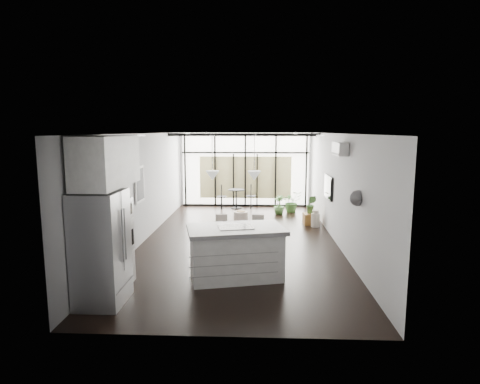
# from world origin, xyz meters

# --- Properties ---
(floor) EXTENTS (5.00, 10.00, 0.00)m
(floor) POSITION_xyz_m (0.00, 0.00, 0.00)
(floor) COLOR black
(floor) RESTS_ON ground
(ceiling) EXTENTS (5.00, 10.00, 0.00)m
(ceiling) POSITION_xyz_m (0.00, 0.00, 2.80)
(ceiling) COLOR silver
(ceiling) RESTS_ON ground
(wall_left) EXTENTS (0.02, 10.00, 2.80)m
(wall_left) POSITION_xyz_m (-2.50, 0.00, 1.40)
(wall_left) COLOR silver
(wall_left) RESTS_ON ground
(wall_right) EXTENTS (0.02, 10.00, 2.80)m
(wall_right) POSITION_xyz_m (2.50, 0.00, 1.40)
(wall_right) COLOR silver
(wall_right) RESTS_ON ground
(wall_back) EXTENTS (5.00, 0.02, 2.80)m
(wall_back) POSITION_xyz_m (0.00, 5.00, 1.40)
(wall_back) COLOR silver
(wall_back) RESTS_ON ground
(wall_front) EXTENTS (5.00, 0.02, 2.80)m
(wall_front) POSITION_xyz_m (0.00, -5.00, 1.40)
(wall_front) COLOR silver
(wall_front) RESTS_ON ground
(glazing) EXTENTS (5.00, 0.20, 2.80)m
(glazing) POSITION_xyz_m (0.00, 4.88, 1.40)
(glazing) COLOR black
(glazing) RESTS_ON ground
(skylight) EXTENTS (4.70, 1.90, 0.06)m
(skylight) POSITION_xyz_m (0.00, 4.00, 2.77)
(skylight) COLOR silver
(skylight) RESTS_ON ceiling
(neighbour_building) EXTENTS (3.50, 0.02, 1.60)m
(neighbour_building) POSITION_xyz_m (0.00, 4.95, 1.10)
(neighbour_building) COLOR beige
(neighbour_building) RESTS_ON ground
(island) EXTENTS (2.06, 1.50, 1.01)m
(island) POSITION_xyz_m (0.05, -2.69, 0.51)
(island) COLOR white
(island) RESTS_ON floor
(cooktop) EXTENTS (0.75, 0.58, 0.01)m
(cooktop) POSITION_xyz_m (0.05, -2.69, 1.02)
(cooktop) COLOR black
(cooktop) RESTS_ON island
(fridge) EXTENTS (0.73, 0.92, 1.90)m
(fridge) POSITION_xyz_m (-2.11, -3.95, 0.95)
(fridge) COLOR #A1A1A6
(fridge) RESTS_ON floor
(appliance_column) EXTENTS (0.56, 0.58, 2.15)m
(appliance_column) POSITION_xyz_m (-2.18, -3.15, 1.08)
(appliance_column) COLOR white
(appliance_column) RESTS_ON floor
(upper_cabinets) EXTENTS (0.62, 1.75, 0.86)m
(upper_cabinets) POSITION_xyz_m (-2.12, -3.50, 2.35)
(upper_cabinets) COLOR white
(upper_cabinets) RESTS_ON wall_left
(pendant_left) EXTENTS (0.26, 0.26, 0.18)m
(pendant_left) POSITION_xyz_m (-0.40, -2.65, 2.02)
(pendant_left) COLOR silver
(pendant_left) RESTS_ON ceiling
(pendant_right) EXTENTS (0.26, 0.26, 0.18)m
(pendant_right) POSITION_xyz_m (0.40, -2.65, 2.02)
(pendant_right) COLOR silver
(pendant_right) RESTS_ON ceiling
(sofa) EXTENTS (1.77, 0.82, 0.67)m
(sofa) POSITION_xyz_m (-0.06, 0.35, 0.33)
(sofa) COLOR #48484A
(sofa) RESTS_ON floor
(console_bench) EXTENTS (1.44, 0.41, 0.46)m
(console_bench) POSITION_xyz_m (0.08, -0.03, 0.23)
(console_bench) COLOR brown
(console_bench) RESTS_ON floor
(pouf) EXTENTS (0.47, 0.47, 0.36)m
(pouf) POSITION_xyz_m (-0.05, 2.04, 0.18)
(pouf) COLOR beige
(pouf) RESTS_ON floor
(crate) EXTENTS (0.48, 0.48, 0.34)m
(crate) POSITION_xyz_m (2.12, 1.95, 0.17)
(crate) COLOR brown
(crate) RESTS_ON floor
(plant_tall) EXTENTS (0.90, 0.94, 0.59)m
(plant_tall) POSITION_xyz_m (1.69, 3.82, 0.29)
(plant_tall) COLOR #3F6B31
(plant_tall) RESTS_ON floor
(plant_med) EXTENTS (0.67, 0.75, 0.37)m
(plant_med) POSITION_xyz_m (1.22, 3.44, 0.18)
(plant_med) COLOR #3F6B31
(plant_med) RESTS_ON floor
(plant_crate) EXTENTS (0.48, 0.64, 0.25)m
(plant_crate) POSITION_xyz_m (2.12, 1.95, 0.47)
(plant_crate) COLOR #3F6B31
(plant_crate) RESTS_ON crate
(milk_can) EXTENTS (0.29, 0.29, 0.51)m
(milk_can) POSITION_xyz_m (2.22, 1.63, 0.26)
(milk_can) COLOR beige
(milk_can) RESTS_ON floor
(bistro_set) EXTENTS (1.49, 0.77, 0.69)m
(bistro_set) POSITION_xyz_m (-0.32, 4.42, 0.34)
(bistro_set) COLOR black
(bistro_set) RESTS_ON floor
(tv) EXTENTS (0.05, 1.10, 0.65)m
(tv) POSITION_xyz_m (2.46, 1.00, 1.30)
(tv) COLOR black
(tv) RESTS_ON wall_right
(ac_unit) EXTENTS (0.22, 0.90, 0.30)m
(ac_unit) POSITION_xyz_m (2.38, -0.80, 2.45)
(ac_unit) COLOR white
(ac_unit) RESTS_ON wall_right
(framed_art) EXTENTS (0.04, 0.70, 0.90)m
(framed_art) POSITION_xyz_m (-2.47, -0.50, 1.55)
(framed_art) COLOR black
(framed_art) RESTS_ON wall_left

